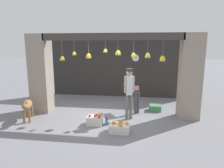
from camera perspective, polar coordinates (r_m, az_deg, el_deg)
The scene contains 13 objects.
ground_plane at distance 7.22m, azimuth -0.48°, elevation -9.32°, with size 60.00×60.00×0.00m, color slate.
shop_back_wall at distance 9.76m, azimuth 2.03°, elevation 4.89°, with size 6.70×0.12×2.91m, color #2D2B28.
shop_pillar_left at distance 7.97m, azimuth -19.76°, elevation 2.80°, with size 0.70×0.60×2.91m, color gray.
shop_pillar_right at distance 7.28m, azimuth 21.42°, elevation 1.93°, with size 0.70×0.60×2.91m, color gray.
storefront_awning at distance 6.88m, azimuth -0.07°, elevation 12.84°, with size 4.80×0.29×0.95m.
dog at distance 7.34m, azimuth -23.09°, elevation -5.71°, with size 0.56×1.03×0.75m.
shopkeeper at distance 6.75m, azimuth 4.96°, elevation -1.53°, with size 0.34×0.30×1.75m.
worker_stooping at distance 7.54m, azimuth 5.80°, elevation -2.83°, with size 0.71×0.62×1.07m.
fruit_crate_oranges at distance 5.99m, azimuth 2.17°, elevation -12.41°, with size 0.59×0.43×0.33m.
fruit_crate_apples at distance 6.53m, azimuth -4.84°, elevation -10.25°, with size 0.49×0.37×0.35m.
produce_box_green at distance 7.99m, azimuth 12.17°, elevation -6.68°, with size 0.44×0.39×0.23m, color #42844C.
water_bottle at distance 6.53m, azimuth -1.59°, elevation -10.57°, with size 0.08×0.08×0.24m.
wall_clock at distance 9.59m, azimuth 6.74°, elevation 7.42°, with size 0.35×0.03×0.35m.
Camera 1 is at (0.98, -6.69, 2.54)m, focal length 32.00 mm.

